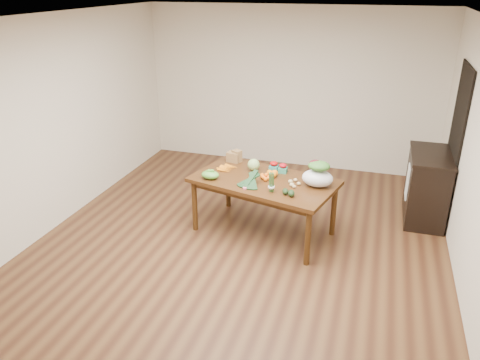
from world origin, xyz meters
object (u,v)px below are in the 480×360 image
(salad_bag, at_px, (318,175))
(mandarin_cluster, at_px, (266,176))
(dining_table, at_px, (264,206))
(asparagus_bundle, at_px, (271,182))
(paper_bag, at_px, (234,156))
(cabbage, at_px, (254,165))
(kale_bunch, at_px, (249,180))
(cabinet, at_px, (427,186))

(salad_bag, bearing_deg, mandarin_cluster, 177.39)
(dining_table, height_order, asparagus_bundle, asparagus_bundle)
(paper_bag, xyz_separation_m, cabbage, (0.34, -0.22, -0.00))
(mandarin_cluster, bearing_deg, paper_bag, 141.34)
(salad_bag, bearing_deg, cabbage, 163.22)
(kale_bunch, xyz_separation_m, salad_bag, (0.79, 0.25, 0.07))
(paper_bag, relative_size, salad_bag, 0.62)
(asparagus_bundle, bearing_deg, paper_bag, 145.84)
(dining_table, relative_size, paper_bag, 7.52)
(cabbage, xyz_separation_m, kale_bunch, (0.08, -0.51, 0.00))
(cabinet, relative_size, asparagus_bundle, 4.08)
(kale_bunch, bearing_deg, asparagus_bundle, -1.18)
(kale_bunch, relative_size, salad_bag, 1.07)
(dining_table, bearing_deg, cabbage, 143.41)
(paper_bag, height_order, cabbage, paper_bag)
(paper_bag, xyz_separation_m, salad_bag, (1.22, -0.49, 0.06))
(salad_bag, bearing_deg, asparagus_bundle, -146.34)
(dining_table, relative_size, salad_bag, 4.69)
(mandarin_cluster, relative_size, salad_bag, 0.48)
(paper_bag, xyz_separation_m, kale_bunch, (0.43, -0.73, -0.00))
(paper_bag, distance_m, cabbage, 0.41)
(dining_table, distance_m, kale_bunch, 0.54)
(kale_bunch, bearing_deg, paper_bag, 134.46)
(mandarin_cluster, bearing_deg, asparagus_bundle, -66.92)
(cabinet, relative_size, kale_bunch, 2.55)
(paper_bag, distance_m, mandarin_cluster, 0.74)
(kale_bunch, bearing_deg, salad_bag, 31.52)
(cabinet, bearing_deg, salad_bag, -142.03)
(asparagus_bundle, height_order, salad_bag, salad_bag)
(cabbage, height_order, kale_bunch, kale_bunch)
(cabinet, height_order, salad_bag, salad_bag)
(salad_bag, bearing_deg, dining_table, 179.38)
(paper_bag, height_order, asparagus_bundle, asparagus_bundle)
(paper_bag, distance_m, salad_bag, 1.31)
(mandarin_cluster, xyz_separation_m, salad_bag, (0.64, -0.03, 0.10))
(cabinet, distance_m, kale_bunch, 2.54)
(paper_bag, bearing_deg, mandarin_cluster, -38.66)
(cabbage, relative_size, mandarin_cluster, 0.87)
(mandarin_cluster, height_order, asparagus_bundle, asparagus_bundle)
(cabinet, distance_m, mandarin_cluster, 2.27)
(mandarin_cluster, bearing_deg, dining_table, -131.47)
(dining_table, relative_size, asparagus_bundle, 7.03)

